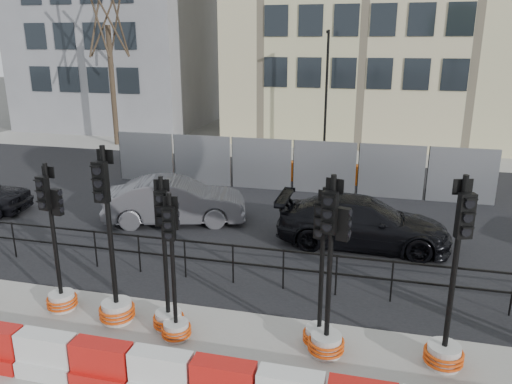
# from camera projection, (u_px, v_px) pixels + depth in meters

# --- Properties ---
(ground) EXTENTS (120.00, 120.00, 0.00)m
(ground) POSITION_uv_depth(u_px,v_px,m) (217.00, 309.00, 10.70)
(ground) COLOR #51514C
(ground) RESTS_ON ground
(road) EXTENTS (40.00, 14.00, 0.03)m
(road) POSITION_uv_depth(u_px,v_px,m) (282.00, 207.00, 17.19)
(road) COLOR black
(road) RESTS_ON ground
(sidewalk_far) EXTENTS (40.00, 4.00, 0.02)m
(sidewalk_far) POSITION_uv_depth(u_px,v_px,m) (316.00, 153.00, 25.54)
(sidewalk_far) COLOR gray
(sidewalk_far) RESTS_ON ground
(building_grey) EXTENTS (11.00, 9.06, 14.00)m
(building_grey) POSITION_uv_depth(u_px,v_px,m) (117.00, 17.00, 32.34)
(building_grey) COLOR gray
(building_grey) RESTS_ON ground
(kerb_railing) EXTENTS (18.00, 0.04, 1.00)m
(kerb_railing) POSITION_uv_depth(u_px,v_px,m) (233.00, 257.00, 11.61)
(kerb_railing) COLOR black
(kerb_railing) RESTS_ON ground
(heras_fencing) EXTENTS (14.33, 1.72, 2.00)m
(heras_fencing) POSITION_uv_depth(u_px,v_px,m) (283.00, 168.00, 19.62)
(heras_fencing) COLOR #96989E
(heras_fencing) RESTS_ON ground
(lamp_post_far) EXTENTS (0.12, 0.56, 6.00)m
(lamp_post_far) POSITION_uv_depth(u_px,v_px,m) (326.00, 91.00, 23.54)
(lamp_post_far) COLOR black
(lamp_post_far) RESTS_ON ground
(tree_bare_far) EXTENTS (2.00, 2.00, 9.00)m
(tree_bare_far) POSITION_uv_depth(u_px,v_px,m) (107.00, 18.00, 25.72)
(tree_bare_far) COLOR #473828
(tree_bare_far) RESTS_ON ground
(barrier_row) EXTENTS (15.70, 0.50, 0.80)m
(barrier_row) POSITION_uv_depth(u_px,v_px,m) (161.00, 376.00, 8.00)
(barrier_row) COLOR red
(barrier_row) RESTS_ON ground
(traffic_signal_b) EXTENTS (0.64, 0.64, 3.23)m
(traffic_signal_b) POSITION_uv_depth(u_px,v_px,m) (59.00, 277.00, 10.45)
(traffic_signal_b) COLOR #B8B8B3
(traffic_signal_b) RESTS_ON ground
(traffic_signal_c) EXTENTS (0.72, 0.72, 3.67)m
(traffic_signal_c) POSITION_uv_depth(u_px,v_px,m) (115.00, 288.00, 10.00)
(traffic_signal_c) COLOR #B8B8B3
(traffic_signal_c) RESTS_ON ground
(traffic_signal_d) EXTENTS (0.62, 0.62, 3.16)m
(traffic_signal_d) POSITION_uv_depth(u_px,v_px,m) (168.00, 295.00, 9.74)
(traffic_signal_d) COLOR #B8B8B3
(traffic_signal_d) RESTS_ON ground
(traffic_signal_e) EXTENTS (0.58, 0.58, 2.94)m
(traffic_signal_e) POSITION_uv_depth(u_px,v_px,m) (175.00, 311.00, 9.46)
(traffic_signal_e) COLOR #B8B8B3
(traffic_signal_e) RESTS_ON ground
(traffic_signal_f) EXTENTS (0.67, 0.67, 3.42)m
(traffic_signal_f) POSITION_uv_depth(u_px,v_px,m) (328.00, 316.00, 8.90)
(traffic_signal_f) COLOR #B8B8B3
(traffic_signal_f) RESTS_ON ground
(traffic_signal_g) EXTENTS (0.61, 0.61, 3.11)m
(traffic_signal_g) POSITION_uv_depth(u_px,v_px,m) (319.00, 315.00, 9.24)
(traffic_signal_g) COLOR #B8B8B3
(traffic_signal_g) RESTS_ON ground
(traffic_signal_h) EXTENTS (0.69, 0.69, 3.51)m
(traffic_signal_h) POSITION_uv_depth(u_px,v_px,m) (447.00, 331.00, 8.60)
(traffic_signal_h) COLOR #B8B8B3
(traffic_signal_h) RESTS_ON ground
(car_b) EXTENTS (3.98, 5.21, 1.43)m
(car_b) POSITION_uv_depth(u_px,v_px,m) (175.00, 201.00, 15.59)
(car_b) COLOR #515056
(car_b) RESTS_ON ground
(car_c) EXTENTS (1.98, 4.77, 1.38)m
(car_c) POSITION_uv_depth(u_px,v_px,m) (363.00, 222.00, 13.84)
(car_c) COLOR black
(car_c) RESTS_ON ground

